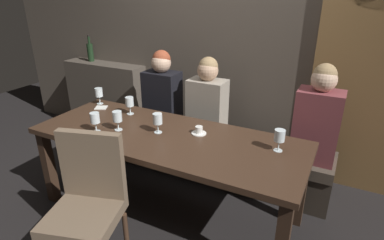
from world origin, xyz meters
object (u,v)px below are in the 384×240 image
(wine_glass_far_right, at_px, (280,136))
(wine_glass_far_left, at_px, (158,119))
(diner_redhead, at_px, (162,91))
(wine_glass_end_right, at_px, (130,103))
(diner_far_end, at_px, (318,117))
(chair_near_side, at_px, (88,197))
(diner_bearded, at_px, (207,99))
(wine_bottle_dark_red, at_px, (90,52))
(wine_glass_near_left, at_px, (99,93))
(wine_glass_near_right, at_px, (117,117))
(espresso_cup, at_px, (199,131))
(dining_table, at_px, (167,145))
(wine_glass_center_back, at_px, (95,119))
(banquette_bench, at_px, (203,153))

(wine_glass_far_right, bearing_deg, wine_glass_far_left, -171.83)
(diner_redhead, relative_size, wine_glass_end_right, 4.90)
(diner_far_end, distance_m, wine_glass_end_right, 1.64)
(chair_near_side, xyz_separation_m, wine_glass_far_left, (0.08, 0.73, 0.30))
(diner_bearded, bearing_deg, wine_bottle_dark_red, 169.34)
(wine_glass_near_left, relative_size, wine_glass_near_right, 1.00)
(chair_near_side, xyz_separation_m, espresso_cup, (0.39, 0.86, 0.21))
(wine_glass_far_right, bearing_deg, wine_glass_end_right, 176.34)
(chair_near_side, distance_m, diner_redhead, 1.50)
(dining_table, distance_m, diner_far_end, 1.26)
(espresso_cup, bearing_deg, wine_glass_far_left, -156.95)
(wine_bottle_dark_red, bearing_deg, espresso_cup, -24.88)
(wine_glass_end_right, height_order, espresso_cup, wine_glass_end_right)
(wine_glass_center_back, bearing_deg, wine_glass_end_right, 89.01)
(diner_bearded, bearing_deg, banquette_bench, -136.00)
(wine_bottle_dark_red, bearing_deg, diner_redhead, -15.04)
(diner_redhead, height_order, diner_far_end, diner_far_end)
(diner_bearded, height_order, espresso_cup, diner_bearded)
(diner_redhead, xyz_separation_m, wine_bottle_dark_red, (-1.28, 0.34, 0.24))
(wine_bottle_dark_red, bearing_deg, banquette_bench, -11.49)
(diner_redhead, bearing_deg, wine_glass_near_right, -84.05)
(dining_table, height_order, chair_near_side, chair_near_side)
(wine_glass_near_right, bearing_deg, espresso_cup, 20.90)
(banquette_bench, bearing_deg, wine_glass_center_back, -120.90)
(wine_glass_near_left, bearing_deg, espresso_cup, -8.38)
(wine_bottle_dark_red, height_order, wine_glass_end_right, wine_bottle_dark_red)
(wine_bottle_dark_red, distance_m, espresso_cup, 2.21)
(chair_near_side, xyz_separation_m, diner_bearded, (0.19, 1.45, 0.26))
(diner_bearded, bearing_deg, dining_table, -91.82)
(wine_glass_far_right, xyz_separation_m, espresso_cup, (-0.63, -0.00, -0.09))
(dining_table, height_order, espresso_cup, espresso_cup)
(chair_near_side, distance_m, wine_bottle_dark_red, 2.45)
(wine_glass_near_left, bearing_deg, wine_glass_near_right, -35.80)
(dining_table, bearing_deg, wine_glass_far_right, 9.56)
(chair_near_side, distance_m, wine_glass_far_right, 1.37)
(dining_table, bearing_deg, wine_glass_near_right, -166.19)
(wine_glass_end_right, bearing_deg, wine_bottle_dark_red, 146.10)
(wine_glass_near_right, relative_size, wine_glass_center_back, 1.00)
(wine_glass_far_right, xyz_separation_m, wine_glass_center_back, (-1.39, -0.35, -0.00))
(dining_table, height_order, wine_glass_far_left, wine_glass_far_left)
(wine_glass_far_right, bearing_deg, wine_glass_near_left, 174.64)
(banquette_bench, relative_size, espresso_cup, 20.83)
(diner_bearded, relative_size, wine_glass_end_right, 4.78)
(diner_far_end, relative_size, wine_bottle_dark_red, 2.57)
(dining_table, relative_size, wine_bottle_dark_red, 6.75)
(wine_glass_end_right, xyz_separation_m, espresso_cup, (0.75, -0.09, -0.09))
(wine_glass_far_right, bearing_deg, chair_near_side, -139.69)
(wine_glass_far_left, bearing_deg, chair_near_side, -96.61)
(dining_table, distance_m, wine_glass_center_back, 0.61)
(wine_glass_near_left, bearing_deg, wine_glass_center_back, -50.21)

